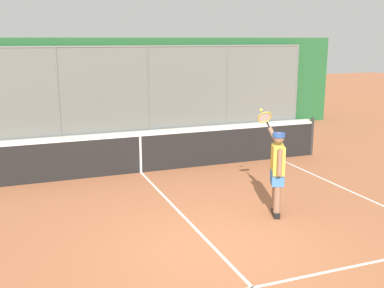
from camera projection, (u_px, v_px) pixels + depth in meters
name	position (u px, v px, depth m)	size (l,w,h in m)	color
ground_plane	(215.00, 249.00, 7.22)	(60.00, 60.00, 0.00)	#A8603D
fence_backdrop	(101.00, 87.00, 15.70)	(17.71, 1.37, 3.25)	slate
tennis_net	(140.00, 153.00, 11.26)	(9.99, 0.09, 1.07)	#2D2D2D
tennis_player	(277.00, 168.00, 8.48)	(0.51, 1.33, 1.85)	black
tennis_ball_near_baseline	(280.00, 161.00, 12.29)	(0.07, 0.07, 0.07)	#C1D138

